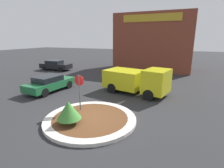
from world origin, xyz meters
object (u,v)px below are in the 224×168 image
Objects in this scene: stop_sign at (79,87)px; parked_sedan_black at (56,65)px; parked_sedan_green at (50,83)px; utility_truck at (136,80)px.

stop_sign is 15.93m from parked_sedan_black.
parked_sedan_black reaches higher than parked_sedan_green.
stop_sign is 5.71m from parked_sedan_green.
parked_sedan_black is at bearing 135.94° from stop_sign.
utility_truck is at bearing -27.37° from parked_sedan_black.
stop_sign is at bearing -114.94° from parked_sedan_green.
utility_truck is 7.37m from parked_sedan_green.
utility_truck is 14.73m from parked_sedan_black.
parked_sedan_black is at bearing 42.88° from parked_sedan_green.
utility_truck is 1.21× the size of parked_sedan_green.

